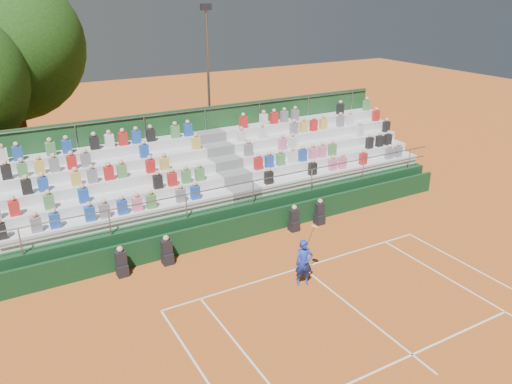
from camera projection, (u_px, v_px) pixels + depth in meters
ground at (302, 268)px, 18.54m from camera, size 90.00×90.00×0.00m
courtside_wall at (260, 223)px, 20.93m from camera, size 20.00×0.15×1.00m
line_officials at (233, 236)px, 19.89m from camera, size 9.14×0.40×1.19m
grandstand at (225, 186)px, 23.31m from camera, size 20.00×5.20×4.40m
tennis_player at (304, 263)px, 17.20m from camera, size 0.89×0.58×2.22m
tree_east at (7, 46)px, 24.40m from camera, size 7.39×7.39×10.76m
floodlight_mast at (208, 73)px, 28.62m from camera, size 0.60×0.25×8.89m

